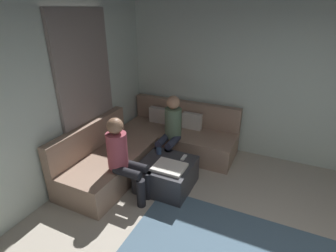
% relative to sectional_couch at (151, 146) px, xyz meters
% --- Properties ---
extents(wall_back, '(6.00, 0.12, 2.70)m').
position_rel_sectional_couch_xyz_m(wall_back, '(2.08, 1.06, 1.07)').
color(wall_back, silver).
rests_on(wall_back, ground_plane).
extents(wall_left, '(0.12, 6.00, 2.70)m').
position_rel_sectional_couch_xyz_m(wall_left, '(-0.86, -1.88, 1.07)').
color(wall_left, silver).
rests_on(wall_left, ground_plane).
extents(curtain_panel, '(0.06, 1.10, 2.50)m').
position_rel_sectional_couch_xyz_m(curtain_panel, '(-0.76, -0.58, 0.97)').
color(curtain_panel, gray).
rests_on(curtain_panel, ground_plane).
extents(sectional_couch, '(2.10, 2.55, 0.87)m').
position_rel_sectional_couch_xyz_m(sectional_couch, '(0.00, 0.00, 0.00)').
color(sectional_couch, '#9E7F6B').
rests_on(sectional_couch, ground_plane).
extents(ottoman, '(0.76, 0.76, 0.42)m').
position_rel_sectional_couch_xyz_m(ottoman, '(0.58, -0.57, -0.07)').
color(ottoman, '#333338').
rests_on(ottoman, ground_plane).
extents(folded_blanket, '(0.44, 0.36, 0.04)m').
position_rel_sectional_couch_xyz_m(folded_blanket, '(0.68, -0.69, 0.16)').
color(folded_blanket, white).
rests_on(folded_blanket, ottoman).
extents(coffee_mug, '(0.08, 0.08, 0.10)m').
position_rel_sectional_couch_xyz_m(coffee_mug, '(0.36, -0.39, 0.19)').
color(coffee_mug, '#334C72').
rests_on(coffee_mug, ottoman).
extents(game_remote, '(0.05, 0.15, 0.02)m').
position_rel_sectional_couch_xyz_m(game_remote, '(0.76, -0.35, 0.15)').
color(game_remote, white).
rests_on(game_remote, ottoman).
extents(person_on_couch_back, '(0.30, 0.60, 1.20)m').
position_rel_sectional_couch_xyz_m(person_on_couch_back, '(0.36, 0.06, 0.38)').
color(person_on_couch_back, '#2D3347').
rests_on(person_on_couch_back, ground_plane).
extents(person_on_couch_side, '(0.60, 0.30, 1.20)m').
position_rel_sectional_couch_xyz_m(person_on_couch_side, '(0.15, -1.02, 0.38)').
color(person_on_couch_side, black).
rests_on(person_on_couch_side, ground_plane).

